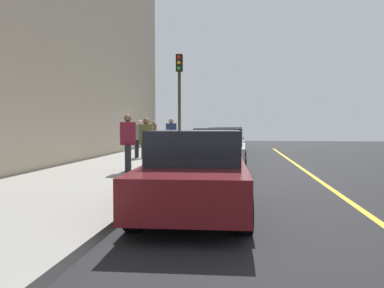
% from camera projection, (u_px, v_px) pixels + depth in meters
% --- Properties ---
extents(ground_plane, '(56.00, 56.00, 0.00)m').
position_uv_depth(ground_plane, '(214.00, 171.00, 13.55)').
color(ground_plane, black).
extents(sidewalk, '(28.00, 4.60, 0.15)m').
position_uv_depth(sidewalk, '(123.00, 168.00, 13.95)').
color(sidewalk, gray).
rests_on(sidewalk, ground).
extents(lane_stripe_centre, '(28.00, 0.14, 0.01)m').
position_uv_depth(lane_stripe_centre, '(308.00, 173.00, 13.15)').
color(lane_stripe_centre, gold).
rests_on(lane_stripe_centre, ground).
extents(snow_bank_curb, '(4.25, 0.56, 0.22)m').
position_uv_depth(snow_bank_curb, '(205.00, 158.00, 17.63)').
color(snow_bank_curb, white).
rests_on(snow_bank_curb, ground).
extents(parked_car_green, '(4.18, 1.95, 1.51)m').
position_uv_depth(parked_car_green, '(229.00, 139.00, 24.67)').
color(parked_car_green, black).
rests_on(parked_car_green, ground).
extents(parked_car_white, '(4.17, 2.01, 1.51)m').
position_uv_depth(parked_car_white, '(224.00, 143.00, 19.06)').
color(parked_car_white, black).
rests_on(parked_car_white, ground).
extents(parked_car_silver, '(4.25, 1.94, 1.51)m').
position_uv_depth(parked_car_silver, '(219.00, 150.00, 13.58)').
color(parked_car_silver, black).
rests_on(parked_car_silver, ground).
extents(parked_car_maroon, '(4.51, 2.02, 1.51)m').
position_uv_depth(parked_car_maroon, '(196.00, 171.00, 7.20)').
color(parked_car_maroon, black).
rests_on(parked_car_maroon, ground).
extents(pedestrian_grey_coat, '(0.54, 0.54, 1.71)m').
position_uv_depth(pedestrian_grey_coat, '(140.00, 138.00, 17.47)').
color(pedestrian_grey_coat, black).
rests_on(pedestrian_grey_coat, sidewalk).
extents(pedestrian_navy_coat, '(0.58, 0.55, 1.80)m').
position_uv_depth(pedestrian_navy_coat, '(171.00, 136.00, 18.85)').
color(pedestrian_navy_coat, black).
rests_on(pedestrian_navy_coat, sidewalk).
extents(pedestrian_olive_coat, '(0.57, 0.48, 1.72)m').
position_uv_depth(pedestrian_olive_coat, '(146.00, 141.00, 13.23)').
color(pedestrian_olive_coat, black).
rests_on(pedestrian_olive_coat, sidewalk).
extents(pedestrian_brown_coat, '(0.48, 0.59, 1.78)m').
position_uv_depth(pedestrian_brown_coat, '(154.00, 133.00, 25.70)').
color(pedestrian_brown_coat, black).
rests_on(pedestrian_brown_coat, sidewalk).
extents(pedestrian_burgundy_coat, '(0.58, 0.55, 1.80)m').
position_uv_depth(pedestrian_burgundy_coat, '(128.00, 141.00, 12.20)').
color(pedestrian_burgundy_coat, black).
rests_on(pedestrian_burgundy_coat, sidewalk).
extents(traffic_light_pole, '(0.35, 0.26, 4.39)m').
position_uv_depth(traffic_light_pole, '(179.00, 89.00, 15.97)').
color(traffic_light_pole, '#2D2D19').
rests_on(traffic_light_pole, sidewalk).
extents(rolling_suitcase, '(0.34, 0.22, 0.98)m').
position_uv_depth(rolling_suitcase, '(149.00, 158.00, 13.67)').
color(rolling_suitcase, black).
rests_on(rolling_suitcase, sidewalk).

